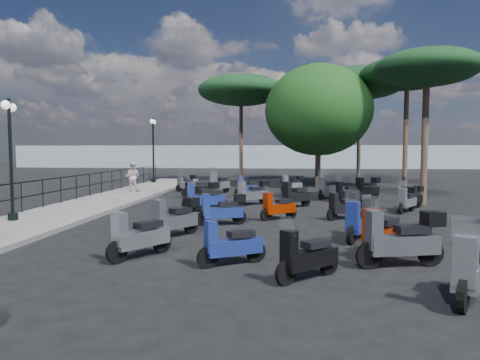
# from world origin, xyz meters

# --- Properties ---
(ground) EXTENTS (120.00, 120.00, 0.00)m
(ground) POSITION_xyz_m (0.00, 0.00, 0.00)
(ground) COLOR black
(ground) RESTS_ON ground
(sidewalk) EXTENTS (3.00, 30.00, 0.15)m
(sidewalk) POSITION_xyz_m (-6.50, 3.00, 0.07)
(sidewalk) COLOR slate
(sidewalk) RESTS_ON ground
(railing) EXTENTS (0.04, 26.04, 1.10)m
(railing) POSITION_xyz_m (-7.80, 2.80, 0.90)
(railing) COLOR black
(railing) RESTS_ON sidewalk
(lamp_post_1) EXTENTS (0.59, 1.07, 3.84)m
(lamp_post_1) POSITION_xyz_m (-7.12, -2.17, 2.34)
(lamp_post_1) COLOR black
(lamp_post_1) RESTS_ON sidewalk
(lamp_post_2) EXTENTS (0.49, 1.30, 4.46)m
(lamp_post_2) POSITION_xyz_m (-7.40, 14.02, 2.69)
(lamp_post_2) COLOR black
(lamp_post_2) RESTS_ON sidewalk
(pedestrian_far) EXTENTS (0.78, 0.61, 1.59)m
(pedestrian_far) POSITION_xyz_m (-6.53, 7.29, 0.95)
(pedestrian_far) COLOR beige
(pedestrian_far) RESTS_ON sidewalk
(scooter_1) EXTENTS (1.07, 1.48, 1.36)m
(scooter_1) POSITION_xyz_m (-1.73, -5.91, 0.47)
(scooter_1) COLOR black
(scooter_1) RESTS_ON ground
(scooter_2) EXTENTS (1.74, 0.81, 1.43)m
(scooter_2) POSITION_xyz_m (-1.56, 1.31, 0.50)
(scooter_2) COLOR black
(scooter_2) RESTS_ON ground
(scooter_3) EXTENTS (1.58, 0.78, 1.31)m
(scooter_3) POSITION_xyz_m (-2.78, 6.02, 0.46)
(scooter_3) COLOR black
(scooter_3) RESTS_ON ground
(scooter_4) EXTENTS (0.95, 1.35, 1.21)m
(scooter_4) POSITION_xyz_m (-4.09, 9.41, 0.46)
(scooter_4) COLOR black
(scooter_4) RESTS_ON ground
(scooter_5) EXTENTS (1.37, 0.90, 1.22)m
(scooter_5) POSITION_xyz_m (0.34, -6.31, 0.42)
(scooter_5) COLOR black
(scooter_5) RESTS_ON ground
(scooter_6) EXTENTS (1.12, 1.49, 1.36)m
(scooter_6) POSITION_xyz_m (-1.50, -3.56, 0.51)
(scooter_6) COLOR black
(scooter_6) RESTS_ON ground
(scooter_7) EXTENTS (1.55, 0.79, 1.29)m
(scooter_7) POSITION_xyz_m (-0.47, -1.62, 0.49)
(scooter_7) COLOR black
(scooter_7) RESTS_ON ground
(scooter_8) EXTENTS (1.38, 1.32, 1.39)m
(scooter_8) POSITION_xyz_m (-1.84, 2.17, 0.52)
(scooter_8) COLOR black
(scooter_8) RESTS_ON ground
(scooter_9) EXTENTS (1.46, 1.17, 1.36)m
(scooter_9) POSITION_xyz_m (0.18, 3.45, 0.51)
(scooter_9) COLOR black
(scooter_9) RESTS_ON ground
(scooter_10) EXTENTS (0.97, 1.72, 1.47)m
(scooter_10) POSITION_xyz_m (-1.96, 8.14, 0.51)
(scooter_10) COLOR black
(scooter_10) RESTS_ON ground
(scooter_11) EXTENTS (1.22, 1.10, 1.23)m
(scooter_11) POSITION_xyz_m (1.84, -7.17, 0.43)
(scooter_11) COLOR black
(scooter_11) RESTS_ON ground
(scooter_12) EXTENTS (1.85, 0.75, 1.49)m
(scooter_12) POSITION_xyz_m (3.81, -6.13, 0.56)
(scooter_12) COLOR black
(scooter_12) RESTS_ON ground
(scooter_13) EXTENTS (1.28, 1.02, 1.19)m
(scooter_13) POSITION_xyz_m (3.55, -0.07, 0.45)
(scooter_13) COLOR black
(scooter_13) RESTS_ON ground
(scooter_14) EXTENTS (1.25, 1.02, 1.21)m
(scooter_14) POSITION_xyz_m (1.29, -0.40, 0.42)
(scooter_14) COLOR black
(scooter_14) RESTS_ON ground
(scooter_15) EXTENTS (1.61, 0.74, 1.32)m
(scooter_15) POSITION_xyz_m (-0.20, 6.74, 0.46)
(scooter_15) COLOR black
(scooter_15) RESTS_ON ground
(scooter_16) EXTENTS (1.30, 0.95, 1.18)m
(scooter_16) POSITION_xyz_m (2.06, 9.55, 0.45)
(scooter_16) COLOR black
(scooter_16) RESTS_ON ground
(scooter_17) EXTENTS (1.07, 1.58, 1.42)m
(scooter_17) POSITION_xyz_m (4.33, -8.05, 0.49)
(scooter_17) COLOR black
(scooter_17) RESTS_ON ground
(scooter_18) EXTENTS (1.19, 1.47, 1.42)m
(scooter_18) POSITION_xyz_m (3.63, -5.16, 0.49)
(scooter_18) COLOR black
(scooter_18) RESTS_ON ground
(scooter_19) EXTENTS (1.01, 1.58, 1.38)m
(scooter_19) POSITION_xyz_m (3.45, -3.54, 0.52)
(scooter_19) COLOR black
(scooter_19) RESTS_ON ground
(scooter_20) EXTENTS (1.29, 1.36, 1.41)m
(scooter_20) POSITION_xyz_m (1.98, 2.73, 0.49)
(scooter_20) COLOR black
(scooter_20) RESTS_ON ground
(scooter_21) EXTENTS (1.43, 1.27, 1.39)m
(scooter_21) POSITION_xyz_m (5.54, 6.03, 0.52)
(scooter_21) COLOR black
(scooter_21) RESTS_ON ground
(scooter_22) EXTENTS (1.03, 1.55, 1.39)m
(scooter_22) POSITION_xyz_m (3.63, 6.19, 0.48)
(scooter_22) COLOR black
(scooter_22) RESTS_ON ground
(scooter_25) EXTENTS (1.19, 1.14, 1.20)m
(scooter_25) POSITION_xyz_m (6.68, 2.90, 0.45)
(scooter_25) COLOR black
(scooter_25) RESTS_ON ground
(scooter_26) EXTENTS (1.03, 1.36, 1.24)m
(scooter_26) POSITION_xyz_m (6.17, 1.74, 0.47)
(scooter_26) COLOR black
(scooter_26) RESTS_ON ground
(scooter_27) EXTENTS (1.36, 0.87, 1.20)m
(scooter_27) POSITION_xyz_m (4.42, 4.98, 0.42)
(scooter_27) COLOR black
(scooter_27) RESTS_ON ground
(broadleaf_tree) EXTENTS (6.88, 6.88, 7.86)m
(broadleaf_tree) POSITION_xyz_m (3.79, 13.06, 4.93)
(broadleaf_tree) COLOR #38281E
(broadleaf_tree) RESTS_ON ground
(pine_0) EXTENTS (6.67, 6.67, 8.44)m
(pine_0) POSITION_xyz_m (7.17, 17.56, 7.26)
(pine_0) COLOR #38281E
(pine_0) RESTS_ON ground
(pine_1) EXTENTS (5.66, 5.66, 7.99)m
(pine_1) POSITION_xyz_m (8.96, 12.02, 6.96)
(pine_1) COLOR #38281E
(pine_1) RESTS_ON ground
(pine_2) EXTENTS (6.46, 6.46, 7.95)m
(pine_2) POSITION_xyz_m (-1.57, 17.14, 6.80)
(pine_2) COLOR #38281E
(pine_2) RESTS_ON ground
(pine_3) EXTENTS (4.47, 4.47, 6.69)m
(pine_3) POSITION_xyz_m (7.61, 4.38, 5.87)
(pine_3) COLOR #38281E
(pine_3) RESTS_ON ground
(distant_hills) EXTENTS (70.00, 8.00, 3.00)m
(distant_hills) POSITION_xyz_m (0.00, 45.00, 1.50)
(distant_hills) COLOR gray
(distant_hills) RESTS_ON ground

